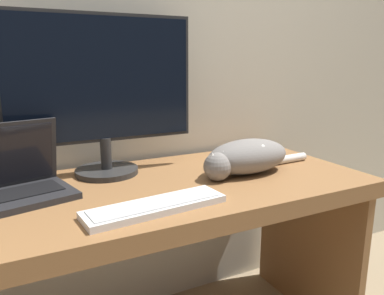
% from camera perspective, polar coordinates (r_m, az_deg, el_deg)
% --- Properties ---
extents(wall_back, '(6.40, 0.06, 2.60)m').
position_cam_1_polar(wall_back, '(1.56, -15.98, 19.30)').
color(wall_back, beige).
rests_on(wall_back, ground_plane).
extents(desk, '(1.74, 0.65, 0.71)m').
position_cam_1_polar(desk, '(1.30, -10.49, -11.96)').
color(desk, olive).
rests_on(desk, ground_plane).
extents(monitor, '(0.67, 0.23, 0.57)m').
position_cam_1_polar(monitor, '(1.38, -13.49, 8.41)').
color(monitor, '#282828').
rests_on(monitor, desk).
extents(laptop, '(0.34, 0.28, 0.23)m').
position_cam_1_polar(laptop, '(1.26, -25.26, -4.98)').
color(laptop, '#232326').
rests_on(laptop, desk).
extents(external_keyboard, '(0.42, 0.15, 0.02)m').
position_cam_1_polar(external_keyboard, '(1.07, -5.57, -8.90)').
color(external_keyboard, white).
rests_on(external_keyboard, desk).
extents(cat, '(0.52, 0.19, 0.13)m').
position_cam_1_polar(cat, '(1.40, 8.25, -1.33)').
color(cat, gray).
rests_on(cat, desk).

